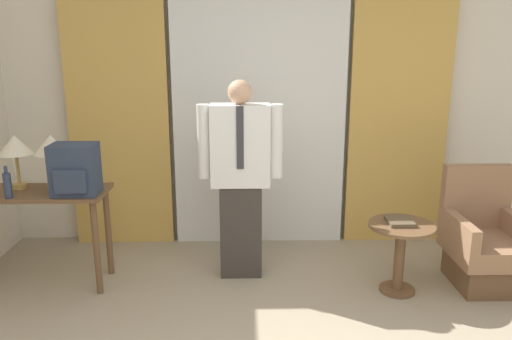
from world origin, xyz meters
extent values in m
cube|color=silver|center=(0.00, 2.83, 1.35)|extent=(10.00, 0.06, 2.70)
cube|color=white|center=(0.00, 2.70, 1.29)|extent=(1.62, 0.06, 2.58)
cube|color=gold|center=(-1.32, 2.70, 1.29)|extent=(0.94, 0.06, 2.58)
cube|color=gold|center=(1.32, 2.70, 1.29)|extent=(0.94, 0.06, 2.58)
cube|color=brown|center=(-1.80, 1.81, 0.78)|extent=(1.13, 0.47, 0.03)
cylinder|color=brown|center=(-1.29, 1.64, 0.38)|extent=(0.05, 0.05, 0.76)
cylinder|color=brown|center=(-1.29, 1.98, 0.38)|extent=(0.05, 0.05, 0.76)
cylinder|color=tan|center=(-1.94, 1.89, 0.81)|extent=(0.11, 0.11, 0.04)
cylinder|color=tan|center=(-1.94, 1.89, 0.95)|extent=(0.02, 0.02, 0.24)
cone|color=beige|center=(-1.94, 1.89, 1.15)|extent=(0.27, 0.27, 0.15)
cylinder|color=tan|center=(-1.65, 1.89, 0.81)|extent=(0.11, 0.11, 0.04)
cylinder|color=tan|center=(-1.65, 1.89, 0.95)|extent=(0.02, 0.02, 0.24)
cone|color=beige|center=(-1.65, 1.89, 1.15)|extent=(0.27, 0.27, 0.15)
cylinder|color=#2D3851|center=(-1.91, 1.64, 0.89)|extent=(0.06, 0.06, 0.19)
cylinder|color=#2D3851|center=(-1.91, 1.64, 1.01)|extent=(0.02, 0.02, 0.05)
cube|color=#2D384C|center=(-1.43, 1.73, 0.99)|extent=(0.34, 0.24, 0.39)
cube|color=#2D384C|center=(-1.43, 1.59, 0.93)|extent=(0.24, 0.03, 0.18)
cube|color=#38332D|center=(-0.18, 1.95, 0.40)|extent=(0.34, 0.18, 0.79)
cube|color=white|center=(-0.18, 1.95, 1.12)|extent=(0.48, 0.21, 0.66)
cube|color=#333338|center=(-0.18, 1.83, 1.21)|extent=(0.06, 0.01, 0.50)
cylinder|color=white|center=(-0.47, 1.95, 1.16)|extent=(0.10, 0.10, 0.59)
cylinder|color=white|center=(0.11, 1.95, 1.16)|extent=(0.10, 0.10, 0.59)
sphere|color=tan|center=(-0.18, 1.95, 1.55)|extent=(0.19, 0.19, 0.19)
cube|color=brown|center=(1.80, 1.70, 0.12)|extent=(0.48, 0.54, 0.25)
cube|color=#936B4C|center=(1.80, 1.70, 0.33)|extent=(0.57, 0.63, 0.16)
cube|color=#936B4C|center=(1.80, 1.98, 0.67)|extent=(0.57, 0.10, 0.54)
cube|color=#936B4C|center=(1.56, 1.70, 0.50)|extent=(0.08, 0.63, 0.18)
cylinder|color=brown|center=(1.07, 1.62, 0.01)|extent=(0.28, 0.28, 0.02)
cylinder|color=brown|center=(1.07, 1.62, 0.27)|extent=(0.08, 0.08, 0.54)
cylinder|color=brown|center=(1.07, 1.62, 0.55)|extent=(0.51, 0.51, 0.02)
cube|color=brown|center=(1.06, 1.64, 0.58)|extent=(0.19, 0.22, 0.03)
camera|label=1|loc=(-0.14, -1.97, 1.94)|focal=35.00mm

